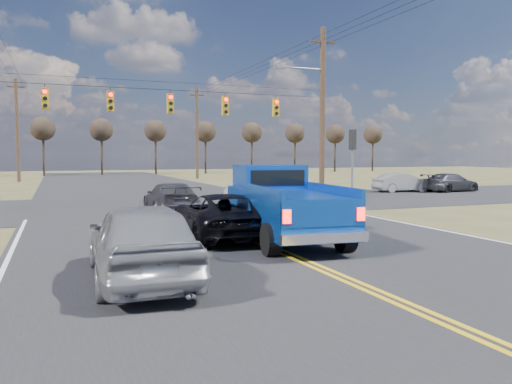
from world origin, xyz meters
name	(u,v)px	position (x,y,z in m)	size (l,w,h in m)	color
ground	(373,292)	(0.00, 0.00, 0.00)	(160.00, 160.00, 0.00)	brown
road_main	(217,225)	(0.00, 10.00, 0.00)	(14.00, 120.00, 0.02)	#28282B
road_cross	(172,205)	(0.00, 18.00, 0.00)	(120.00, 12.00, 0.02)	#28282B
signal_gantry	(181,108)	(0.50, 17.79, 5.06)	(19.60, 4.83, 10.00)	#473323
utility_poles	(175,103)	(0.00, 17.00, 5.23)	(19.60, 58.32, 10.00)	#473323
treeline	(142,110)	(0.00, 26.96, 5.70)	(87.00, 117.80, 7.40)	#33261C
pickup_truck	(282,204)	(0.82, 5.91, 1.12)	(2.99, 6.37, 2.31)	black
silver_suv	(142,240)	(-3.98, 2.57, 0.85)	(2.01, 5.01, 1.71)	gray
black_suv	(221,216)	(-0.80, 7.08, 0.71)	(2.37, 5.13, 1.43)	black
white_car_queue	(244,194)	(3.16, 15.50, 0.65)	(1.38, 3.96, 1.31)	white
dgrey_car_queue	(171,198)	(-0.87, 14.12, 0.70)	(1.96, 4.83, 1.40)	#3A393F
cross_car_east_near	(402,182)	(17.21, 21.03, 0.68)	(4.15, 1.45, 1.37)	gray
cross_car_east_far	(451,183)	(20.61, 19.92, 0.66)	(4.55, 1.85, 1.32)	#333238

